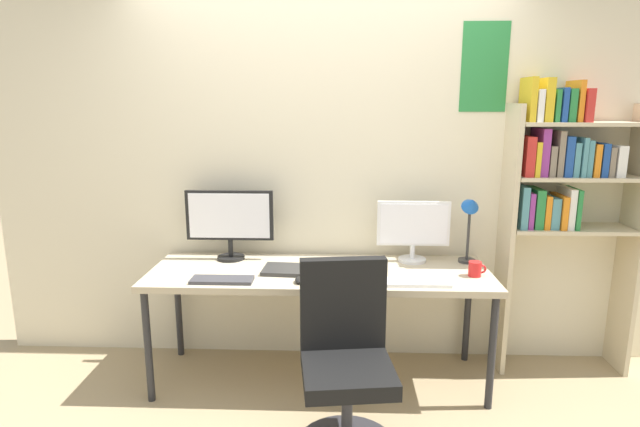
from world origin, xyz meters
TOP-DOWN VIEW (x-y plane):
  - wall_back at (0.00, 1.02)m, footprint 4.51×0.11m
  - desk at (0.00, 0.60)m, footprint 2.11×0.68m
  - bookshelf at (1.53, 0.83)m, footprint 0.83×0.28m
  - office_chair at (0.16, -0.09)m, footprint 0.52×0.52m
  - monitor_left at (-0.60, 0.81)m, footprint 0.57×0.18m
  - monitor_right at (0.60, 0.81)m, footprint 0.47×0.18m
  - desk_lamp at (0.95, 0.78)m, footprint 0.11×0.15m
  - keyboard_left at (-0.56, 0.37)m, footprint 0.36×0.13m
  - keyboard_right at (0.56, 0.37)m, footprint 0.39×0.13m
  - mouse_left_side at (-0.11, 0.37)m, footprint 0.06×0.10m
  - mouse_right_side at (0.10, 0.43)m, footprint 0.06×0.10m
  - laptop_closed at (-0.19, 0.56)m, footprint 0.33×0.24m
  - coffee_mug at (0.94, 0.52)m, footprint 0.11×0.08m

SIDE VIEW (x-z plane):
  - office_chair at x=0.16m, z-range -0.09..0.90m
  - desk at x=0.00m, z-range 0.32..1.06m
  - keyboard_left at x=-0.56m, z-range 0.74..0.76m
  - keyboard_right at x=0.56m, z-range 0.74..0.76m
  - laptop_closed at x=-0.19m, z-range 0.74..0.76m
  - mouse_left_side at x=-0.11m, z-range 0.74..0.77m
  - mouse_right_side at x=0.10m, z-range 0.74..0.77m
  - coffee_mug at x=0.94m, z-range 0.74..0.83m
  - monitor_right at x=0.60m, z-range 0.76..1.16m
  - monitor_left at x=-0.60m, z-range 0.78..1.24m
  - desk_lamp at x=0.95m, z-range 0.82..1.29m
  - bookshelf at x=1.53m, z-range 0.29..2.20m
  - wall_back at x=0.00m, z-range 0.00..2.60m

